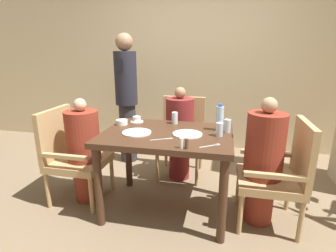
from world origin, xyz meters
The scene contains 22 objects.
ground_plane centered at (0.00, 0.00, 0.00)m, with size 16.00×16.00×0.00m, color #7A664C.
wall_back centered at (0.00, 1.88, 1.40)m, with size 8.00×0.06×2.80m.
dining_table centered at (0.00, 0.00, 0.66)m, with size 1.15×0.83×0.77m.
chair_left_side centered at (-0.98, 0.00, 0.50)m, with size 0.52×0.52×0.93m.
diner_in_left_chair centered at (-0.84, 0.00, 0.54)m, with size 0.32×0.32×1.05m.
chair_far_side centered at (0.00, 0.82, 0.50)m, with size 0.52×0.52×0.93m.
diner_in_far_chair centered at (0.00, 0.68, 0.56)m, with size 0.32×0.32×1.09m.
chair_right_side centered at (0.98, 0.00, 0.50)m, with size 0.52×0.52×0.93m.
diner_in_right_chair centered at (0.84, 0.00, 0.58)m, with size 0.32×0.32×1.12m.
standing_host centered at (-0.78, 1.04, 0.91)m, with size 0.29×0.32×1.69m.
plate_main_left centered at (0.19, -0.02, 0.78)m, with size 0.26×0.26×0.01m.
plate_main_right centered at (-0.26, -0.07, 0.78)m, with size 0.26×0.26×0.01m.
teacup_with_saucer centered at (-0.38, 0.29, 0.80)m, with size 0.13×0.13×0.06m.
bowl_small centered at (-0.49, 0.16, 0.80)m, with size 0.11×0.11×0.05m.
water_bottle centered at (0.45, 0.17, 0.89)m, with size 0.07×0.07×0.25m.
glass_tall_near centered at (0.46, 0.00, 0.83)m, with size 0.06×0.06×0.12m.
glass_tall_mid centered at (0.01, 0.31, 0.83)m, with size 0.06×0.06×0.12m.
glass_tall_far centered at (0.52, 0.13, 0.83)m, with size 0.06×0.06×0.12m.
salt_shaker centered at (0.19, -0.35, 0.81)m, with size 0.03×0.03×0.08m.
pepper_shaker centered at (0.23, -0.35, 0.81)m, with size 0.03×0.03×0.08m.
fork_beside_plate centered at (0.41, -0.25, 0.77)m, with size 0.15×0.12×0.00m.
knife_beside_plate centered at (0.01, -0.19, 0.77)m, with size 0.18×0.10×0.00m.
Camera 1 is at (0.49, -2.17, 1.48)m, focal length 28.00 mm.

